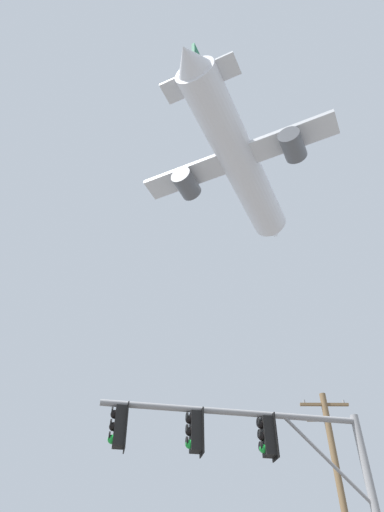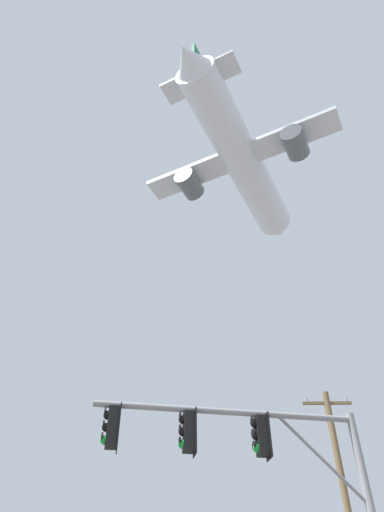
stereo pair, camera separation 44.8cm
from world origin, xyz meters
TOP-DOWN VIEW (x-y plane):
  - signal_pole_near at (2.26, 6.28)m, footprint 6.39×1.36m
  - utility_pole at (6.76, 15.43)m, footprint 2.20×0.28m
  - airplane at (4.78, 20.00)m, footprint 16.09×20.83m

SIDE VIEW (x-z plane):
  - signal_pole_near at x=2.26m, z-range 1.65..7.56m
  - utility_pole at x=6.76m, z-range 0.31..10.48m
  - airplane at x=4.78m, z-range 30.00..35.98m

